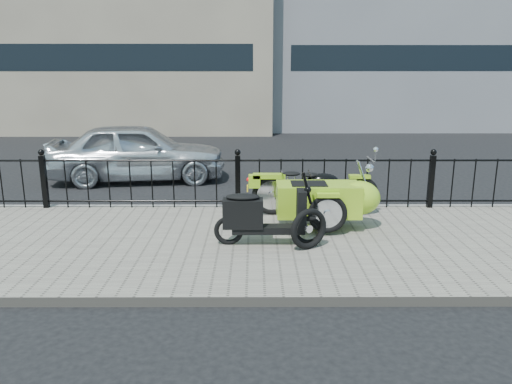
{
  "coord_description": "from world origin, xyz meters",
  "views": [
    {
      "loc": [
        0.3,
        -7.49,
        2.58
      ],
      "look_at": [
        0.32,
        -0.1,
        0.75
      ],
      "focal_mm": 35.0,
      "sensor_mm": 36.0,
      "label": 1
    }
  ],
  "objects_px": {
    "motorcycle_sidecar": "(328,197)",
    "sedan_car": "(138,152)",
    "spare_tire": "(309,229)",
    "scooter": "(261,217)"
  },
  "relations": [
    {
      "from": "motorcycle_sidecar",
      "to": "sedan_car",
      "type": "distance_m",
      "value": 5.51
    },
    {
      "from": "spare_tire",
      "to": "scooter",
      "type": "bearing_deg",
      "value": 163.86
    },
    {
      "from": "motorcycle_sidecar",
      "to": "spare_tire",
      "type": "relative_size",
      "value": 3.86
    },
    {
      "from": "motorcycle_sidecar",
      "to": "sedan_car",
      "type": "height_order",
      "value": "sedan_car"
    },
    {
      "from": "scooter",
      "to": "spare_tire",
      "type": "height_order",
      "value": "scooter"
    },
    {
      "from": "spare_tire",
      "to": "sedan_car",
      "type": "relative_size",
      "value": 0.15
    },
    {
      "from": "motorcycle_sidecar",
      "to": "scooter",
      "type": "distance_m",
      "value": 1.42
    },
    {
      "from": "sedan_car",
      "to": "scooter",
      "type": "bearing_deg",
      "value": -156.51
    },
    {
      "from": "spare_tire",
      "to": "sedan_car",
      "type": "distance_m",
      "value": 6.08
    },
    {
      "from": "motorcycle_sidecar",
      "to": "spare_tire",
      "type": "xyz_separation_m",
      "value": [
        -0.42,
        -1.1,
        -0.18
      ]
    }
  ]
}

